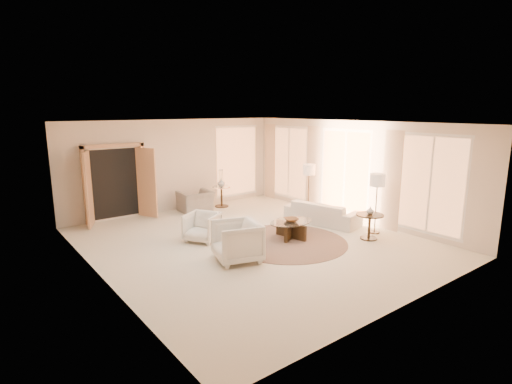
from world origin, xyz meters
TOP-DOWN VIEW (x-y plane):
  - room at (0.00, 0.00)m, footprint 7.04×8.04m
  - windows_right at (3.45, 0.10)m, footprint 0.10×6.40m
  - window_back_corner at (2.30, 3.95)m, footprint 1.70×0.10m
  - curtains_right at (3.40, 1.00)m, footprint 0.06×5.20m
  - french_doors at (-1.90, 3.82)m, footprint 1.95×0.66m
  - area_rug at (0.62, -0.50)m, footprint 3.77×3.77m
  - sofa at (2.49, 0.11)m, footprint 1.28×2.20m
  - armchair_left at (-0.91, 0.80)m, footprint 0.97×0.99m
  - armchair_right at (-0.98, -0.75)m, footprint 1.07×1.11m
  - accent_chair at (0.35, 3.40)m, footprint 1.00×0.69m
  - coffee_table at (0.91, -0.34)m, footprint 1.54×1.54m
  - end_table at (2.38, -1.54)m, footprint 0.66×0.66m
  - side_table at (1.30, 3.40)m, footprint 0.57×0.57m
  - floor_lamp_near at (2.90, 1.07)m, footprint 0.37×0.37m
  - floor_lamp_far at (2.90, -1.33)m, footprint 0.37×0.37m
  - bowl at (0.91, -0.34)m, footprint 0.42×0.42m
  - end_vase at (2.38, -1.54)m, footprint 0.22×0.22m
  - side_vase at (1.30, 3.40)m, footprint 0.33×0.33m

SIDE VIEW (x-z plane):
  - area_rug at x=0.62m, z-range 0.00..0.01m
  - coffee_table at x=0.91m, z-range 0.05..0.48m
  - sofa at x=2.49m, z-range 0.00..0.60m
  - armchair_left at x=-0.91m, z-range 0.00..0.76m
  - side_table at x=1.30m, z-range 0.07..0.73m
  - accent_chair at x=0.35m, z-range 0.00..0.85m
  - end_table at x=2.38m, z-range 0.12..0.74m
  - armchair_right at x=-0.98m, z-range 0.00..0.93m
  - bowl at x=0.91m, z-range 0.43..0.51m
  - end_vase at x=2.38m, z-range 0.62..0.80m
  - side_vase at x=1.30m, z-range 0.66..0.92m
  - french_doors at x=-1.90m, z-range -0.01..2.15m
  - floor_lamp_near at x=2.90m, z-range 0.53..2.04m
  - curtains_right at x=3.40m, z-range 0.00..2.60m
  - floor_lamp_far at x=2.90m, z-range 0.54..2.08m
  - windows_right at x=3.45m, z-range 0.15..2.55m
  - window_back_corner at x=2.30m, z-range 0.15..2.55m
  - room at x=0.00m, z-range -0.02..2.81m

